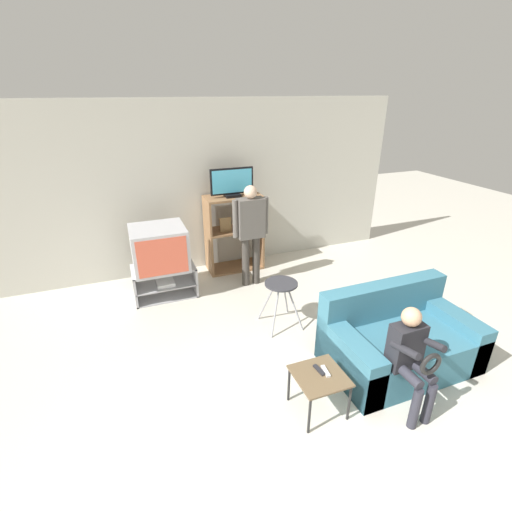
{
  "coord_description": "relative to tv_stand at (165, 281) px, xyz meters",
  "views": [
    {
      "loc": [
        -1.34,
        -1.51,
        2.7
      ],
      "look_at": [
        0.1,
        2.21,
        0.9
      ],
      "focal_mm": 26.0,
      "sensor_mm": 36.0,
      "label": 1
    }
  ],
  "objects": [
    {
      "name": "ground_plane",
      "position": [
        0.88,
        -3.28,
        -0.22
      ],
      "size": [
        18.0,
        18.0,
        0.0
      ],
      "primitive_type": "plane",
      "color": "beige"
    },
    {
      "name": "wall_back",
      "position": [
        0.88,
        0.77,
        1.08
      ],
      "size": [
        6.4,
        0.06,
        2.6
      ],
      "color": "beige",
      "rests_on": "ground_plane"
    },
    {
      "name": "tv_stand",
      "position": [
        0.0,
        0.0,
        0.0
      ],
      "size": [
        0.86,
        0.51,
        0.44
      ],
      "color": "#A8A8AD",
      "rests_on": "ground_plane"
    },
    {
      "name": "television_main",
      "position": [
        -0.02,
        0.0,
        0.52
      ],
      "size": [
        0.72,
        0.66,
        0.59
      ],
      "color": "#B2B2B7",
      "rests_on": "tv_stand"
    },
    {
      "name": "media_shelf",
      "position": [
        1.2,
        0.48,
        0.4
      ],
      "size": [
        0.88,
        0.44,
        1.21
      ],
      "color": "#8E6642",
      "rests_on": "ground_plane"
    },
    {
      "name": "television_flat",
      "position": [
        1.18,
        0.46,
        1.2
      ],
      "size": [
        0.66,
        0.2,
        0.43
      ],
      "color": "black",
      "rests_on": "media_shelf"
    },
    {
      "name": "folding_stool",
      "position": [
        1.22,
        -1.26,
        0.28
      ],
      "size": [
        0.44,
        0.45,
        0.6
      ],
      "color": "#99999E",
      "rests_on": "ground_plane"
    },
    {
      "name": "snack_table",
      "position": [
        0.98,
        -2.62,
        0.14
      ],
      "size": [
        0.44,
        0.44,
        0.4
      ],
      "color": "brown",
      "rests_on": "ground_plane"
    },
    {
      "name": "remote_control_black",
      "position": [
        1.0,
        -2.57,
        0.2
      ],
      "size": [
        0.05,
        0.15,
        0.02
      ],
      "primitive_type": "cube",
      "rotation": [
        0.0,
        0.0,
        0.11
      ],
      "color": "#232328",
      "rests_on": "snack_table"
    },
    {
      "name": "remote_control_white",
      "position": [
        1.04,
        -2.6,
        0.2
      ],
      "size": [
        0.06,
        0.15,
        0.02
      ],
      "primitive_type": "cube",
      "rotation": [
        0.0,
        0.0,
        -0.14
      ],
      "color": "silver",
      "rests_on": "snack_table"
    },
    {
      "name": "couch",
      "position": [
        2.09,
        -2.35,
        0.06
      ],
      "size": [
        1.51,
        0.9,
        0.81
      ],
      "color": "teal",
      "rests_on": "ground_plane"
    },
    {
      "name": "person_standing_adult",
      "position": [
        1.26,
        -0.12,
        0.69
      ],
      "size": [
        0.53,
        0.2,
        1.51
      ],
      "color": "#3D3833",
      "rests_on": "ground_plane"
    },
    {
      "name": "person_seated_child",
      "position": [
        1.73,
        -2.86,
        0.38
      ],
      "size": [
        0.33,
        0.43,
        1.02
      ],
      "color": "#2D2D38",
      "rests_on": "ground_plane"
    }
  ]
}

